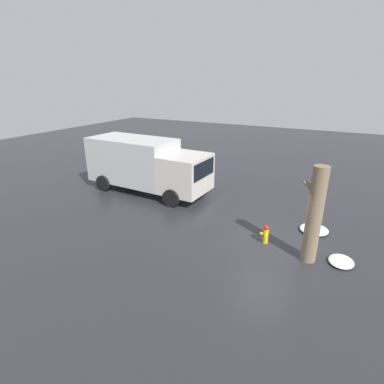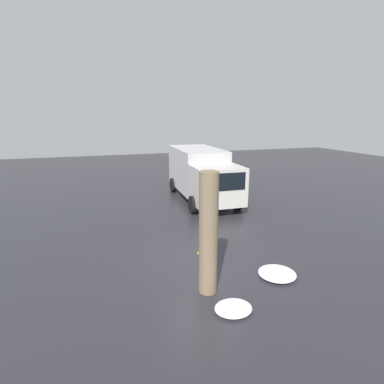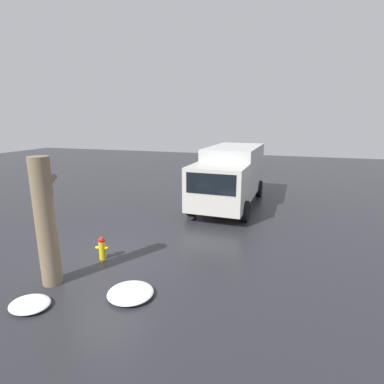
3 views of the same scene
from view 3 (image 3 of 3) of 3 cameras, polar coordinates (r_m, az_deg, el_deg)
ground_plane at (r=10.03m, az=-16.60°, el=-12.09°), size 60.00×60.00×0.00m
fire_hydrant at (r=9.88m, az=-16.74°, el=-10.12°), size 0.32×0.41×0.73m
tree_trunk at (r=8.53m, az=-26.07°, el=-5.19°), size 0.78×0.51×3.40m
delivery_truck at (r=15.31m, az=7.36°, el=3.46°), size 7.02×2.90×2.89m
snow_pile_by_hydrant at (r=7.95m, az=-11.63°, el=-18.28°), size 1.13×1.15×0.19m
snow_pile_curbside at (r=8.33m, az=-28.50°, el=-18.28°), size 0.82×0.96×0.16m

